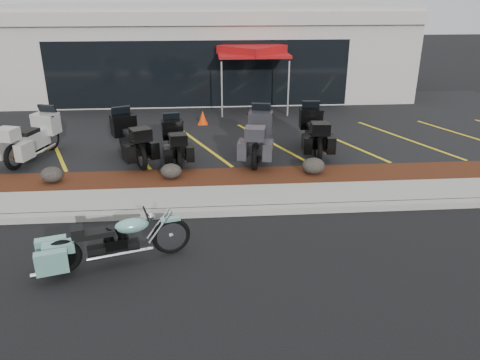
{
  "coord_description": "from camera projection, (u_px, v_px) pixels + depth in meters",
  "views": [
    {
      "loc": [
        0.13,
        -8.36,
        4.57
      ],
      "look_at": [
        0.89,
        1.2,
        0.69
      ],
      "focal_mm": 35.0,
      "sensor_mm": 36.0,
      "label": 1
    }
  ],
  "objects": [
    {
      "name": "touring_grey",
      "position": [
        261.0,
        126.0,
        13.81
      ],
      "size": [
        1.4,
        2.58,
        1.42
      ],
      "primitive_type": null,
      "rotation": [
        0.0,
        0.0,
        1.37
      ],
      "color": "#2F2E34",
      "rests_on": "upper_lot"
    },
    {
      "name": "traffic_cone",
      "position": [
        203.0,
        118.0,
        16.63
      ],
      "size": [
        0.35,
        0.35,
        0.49
      ],
      "primitive_type": "cone",
      "rotation": [
        0.0,
        0.0,
        -0.05
      ],
      "color": "#DE3907",
      "rests_on": "upper_lot"
    },
    {
      "name": "touring_white",
      "position": [
        50.0,
        128.0,
        13.77
      ],
      "size": [
        1.56,
        2.53,
        1.38
      ],
      "primitive_type": null,
      "rotation": [
        0.0,
        0.0,
        1.27
      ],
      "color": "#B8B7B3",
      "rests_on": "upper_lot"
    },
    {
      "name": "ground",
      "position": [
        201.0,
        235.0,
        9.43
      ],
      "size": [
        90.0,
        90.0,
        0.0
      ],
      "primitive_type": "plane",
      "color": "black",
      "rests_on": "ground"
    },
    {
      "name": "touring_black_mid",
      "position": [
        172.0,
        133.0,
        13.55
      ],
      "size": [
        1.12,
        2.19,
        1.21
      ],
      "primitive_type": null,
      "rotation": [
        0.0,
        0.0,
        1.73
      ],
      "color": "black",
      "rests_on": "upper_lot"
    },
    {
      "name": "upper_lot",
      "position": [
        201.0,
        124.0,
        16.98
      ],
      "size": [
        26.0,
        9.6,
        0.15
      ],
      "primitive_type": "cube",
      "color": "black",
      "rests_on": "ground"
    },
    {
      "name": "dealership_building",
      "position": [
        199.0,
        50.0,
        22.05
      ],
      "size": [
        18.0,
        8.16,
        4.0
      ],
      "color": "#A7A097",
      "rests_on": "ground"
    },
    {
      "name": "mulch_bed",
      "position": [
        201.0,
        180.0,
        11.99
      ],
      "size": [
        24.0,
        1.2,
        0.16
      ],
      "primitive_type": "cube",
      "color": "#33110B",
      "rests_on": "ground"
    },
    {
      "name": "touring_black_front",
      "position": [
        123.0,
        129.0,
        13.59
      ],
      "size": [
        1.79,
        2.53,
        1.38
      ],
      "primitive_type": null,
      "rotation": [
        0.0,
        0.0,
        1.99
      ],
      "color": "black",
      "rests_on": "upper_lot"
    },
    {
      "name": "curb",
      "position": [
        201.0,
        212.0,
        10.23
      ],
      "size": [
        24.0,
        0.25,
        0.15
      ],
      "primitive_type": "cube",
      "color": "gray",
      "rests_on": "ground"
    },
    {
      "name": "touring_black_rear",
      "position": [
        310.0,
        122.0,
        14.32
      ],
      "size": [
        1.06,
        2.41,
        1.37
      ],
      "primitive_type": null,
      "rotation": [
        0.0,
        0.0,
        1.5
      ],
      "color": "black",
      "rests_on": "upper_lot"
    },
    {
      "name": "sidewalk",
      "position": [
        201.0,
        199.0,
        10.88
      ],
      "size": [
        24.0,
        1.2,
        0.15
      ],
      "primitive_type": "cube",
      "color": "gray",
      "rests_on": "ground"
    },
    {
      "name": "boulder_right",
      "position": [
        313.0,
        166.0,
        12.1
      ],
      "size": [
        0.6,
        0.5,
        0.42
      ],
      "primitive_type": "ellipsoid",
      "color": "black",
      "rests_on": "mulch_bed"
    },
    {
      "name": "hero_cruiser",
      "position": [
        171.0,
        231.0,
        8.6
      ],
      "size": [
        2.78,
        1.39,
        0.95
      ],
      "primitive_type": null,
      "rotation": [
        0.0,
        0.0,
        0.27
      ],
      "color": "#6BA69A",
      "rests_on": "ground"
    },
    {
      "name": "boulder_mid",
      "position": [
        171.0,
        171.0,
        11.81
      ],
      "size": [
        0.54,
        0.45,
        0.38
      ],
      "primitive_type": "ellipsoid",
      "color": "black",
      "rests_on": "mulch_bed"
    },
    {
      "name": "boulder_left",
      "position": [
        52.0,
        175.0,
        11.56
      ],
      "size": [
        0.55,
        0.46,
        0.39
      ],
      "primitive_type": "ellipsoid",
      "color": "black",
      "rests_on": "mulch_bed"
    },
    {
      "name": "popup_canopy",
      "position": [
        252.0,
        51.0,
        18.08
      ],
      "size": [
        2.85,
        2.85,
        2.49
      ],
      "rotation": [
        0.0,
        0.0,
        0.07
      ],
      "color": "silver",
      "rests_on": "upper_lot"
    }
  ]
}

